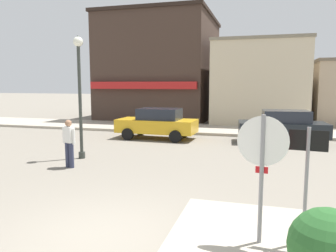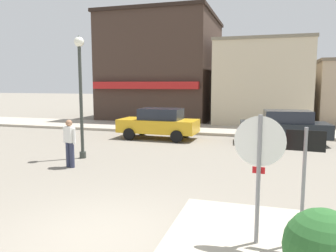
{
  "view_description": "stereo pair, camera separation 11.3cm",
  "coord_description": "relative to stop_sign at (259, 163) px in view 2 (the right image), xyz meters",
  "views": [
    {
      "loc": [
        2.71,
        -5.12,
        2.78
      ],
      "look_at": [
        -0.04,
        4.5,
        1.5
      ],
      "focal_mm": 35.0,
      "sensor_mm": 36.0,
      "label": 1
    },
    {
      "loc": [
        2.82,
        -5.09,
        2.78
      ],
      "look_at": [
        -0.04,
        4.5,
        1.5
      ],
      "focal_mm": 35.0,
      "sensor_mm": 36.0,
      "label": 2
    }
  ],
  "objects": [
    {
      "name": "lamp_post",
      "position": [
        -6.5,
        5.34,
        1.44
      ],
      "size": [
        0.36,
        0.36,
        4.54
      ],
      "color": "#333833",
      "rests_on": "ground"
    },
    {
      "name": "building_storefront_left_near",
      "position": [
        -0.23,
        18.37,
        1.34
      ],
      "size": [
        6.24,
        5.69,
        5.71
      ],
      "color": "beige",
      "rests_on": "ground"
    },
    {
      "name": "ground_plane",
      "position": [
        -2.75,
        -0.3,
        -1.52
      ],
      "size": [
        160.0,
        160.0,
        0.0
      ],
      "primitive_type": "plane",
      "color": "gray"
    },
    {
      "name": "pedestrian_crossing_near",
      "position": [
        -6.17,
        4.0,
        -0.65
      ],
      "size": [
        0.55,
        0.31,
        1.61
      ],
      "color": "#2D334C",
      "rests_on": "ground"
    },
    {
      "name": "parked_car_nearest",
      "position": [
        -5.11,
        10.37,
        -0.71
      ],
      "size": [
        4.05,
        1.97,
        1.56
      ],
      "color": "gold",
      "rests_on": "ground"
    },
    {
      "name": "parked_car_second",
      "position": [
        0.98,
        10.79,
        -0.71
      ],
      "size": [
        4.14,
        2.16,
        1.56
      ],
      "color": "black",
      "rests_on": "ground"
    },
    {
      "name": "kerb_far",
      "position": [
        -2.75,
        14.07,
        -1.44
      ],
      "size": [
        80.0,
        4.0,
        0.15
      ],
      "primitive_type": "cube",
      "color": "#A89E8C",
      "rests_on": "ground"
    },
    {
      "name": "stop_sign",
      "position": [
        0.0,
        0.0,
        0.0
      ],
      "size": [
        0.82,
        0.09,
        2.3
      ],
      "color": "gray",
      "rests_on": "ground"
    },
    {
      "name": "building_corner_shop",
      "position": [
        -8.0,
        20.64,
        2.54
      ],
      "size": [
        8.35,
        9.66,
        8.12
      ],
      "color": "#3D2D26",
      "rests_on": "ground"
    },
    {
      "name": "one_way_sign",
      "position": [
        0.71,
        0.19,
        -0.19
      ],
      "size": [
        0.6,
        0.08,
        2.1
      ],
      "color": "gray",
      "rests_on": "ground"
    }
  ]
}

